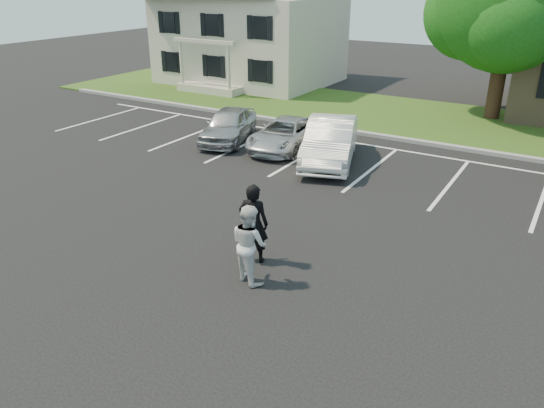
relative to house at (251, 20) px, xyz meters
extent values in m
plane|color=black|center=(13.00, -19.97, -3.83)|extent=(90.00, 90.00, 0.00)
cube|color=gray|center=(13.00, -7.97, -3.75)|extent=(40.00, 0.30, 0.15)
cube|color=#304B1C|center=(13.00, -3.97, -3.79)|extent=(44.00, 8.00, 0.08)
cube|color=white|center=(-1.00, -11.97, -3.82)|extent=(0.12, 5.20, 0.01)
cube|color=white|center=(1.80, -11.97, -3.82)|extent=(0.12, 5.20, 0.01)
cube|color=white|center=(4.60, -11.97, -3.82)|extent=(0.12, 5.20, 0.01)
cube|color=white|center=(7.40, -11.97, -3.82)|extent=(0.12, 5.20, 0.01)
cube|color=white|center=(10.20, -11.97, -3.82)|extent=(0.12, 5.20, 0.01)
cube|color=white|center=(13.00, -11.97, -3.82)|extent=(0.12, 5.20, 0.01)
cube|color=white|center=(15.80, -11.97, -3.82)|extent=(0.12, 5.20, 0.01)
cube|color=white|center=(18.60, -11.97, -3.82)|extent=(0.12, 5.20, 0.01)
cube|color=white|center=(14.40, -9.27, -3.82)|extent=(34.00, 0.12, 0.01)
cube|color=beige|center=(0.00, 0.03, -1.23)|extent=(10.00, 8.00, 5.20)
cube|color=beige|center=(0.00, -4.27, -3.58)|extent=(4.00, 1.60, 0.50)
cylinder|color=beige|center=(-1.70, -4.87, -2.48)|extent=(0.18, 0.18, 2.70)
cylinder|color=beige|center=(1.70, -4.87, -2.48)|extent=(0.18, 0.18, 2.70)
cube|color=beige|center=(0.00, -4.87, -0.83)|extent=(4.20, 0.25, 0.20)
cube|color=black|center=(0.00, -3.99, -2.33)|extent=(0.90, 0.06, 1.20)
cube|color=black|center=(0.00, -3.99, -0.03)|extent=(0.90, 0.06, 1.20)
cube|color=black|center=(-0.65, -3.99, -2.33)|extent=(0.32, 0.05, 1.25)
cube|color=black|center=(0.65, -3.99, -2.33)|extent=(0.32, 0.05, 1.25)
cylinder|color=black|center=(15.32, -2.16, -2.23)|extent=(0.70, 0.70, 3.20)
sphere|color=#174D0E|center=(13.62, -1.76, 0.97)|extent=(4.40, 4.40, 4.40)
sphere|color=#174D0E|center=(15.72, -3.66, 0.77)|extent=(4.00, 4.00, 4.00)
imported|color=black|center=(12.93, -19.72, -2.82)|extent=(0.83, 0.65, 2.01)
imported|color=silver|center=(13.34, -20.52, -2.90)|extent=(1.11, 1.00, 1.87)
imported|color=#ABABAF|center=(6.53, -11.75, -3.14)|extent=(2.77, 4.35, 1.38)
imported|color=#B2B5B9|center=(9.03, -11.40, -3.24)|extent=(2.40, 4.41, 1.17)
imported|color=silver|center=(11.32, -12.00, -3.02)|extent=(3.19, 5.17, 1.61)
camera|label=1|loc=(19.22, -29.30, 2.69)|focal=35.00mm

